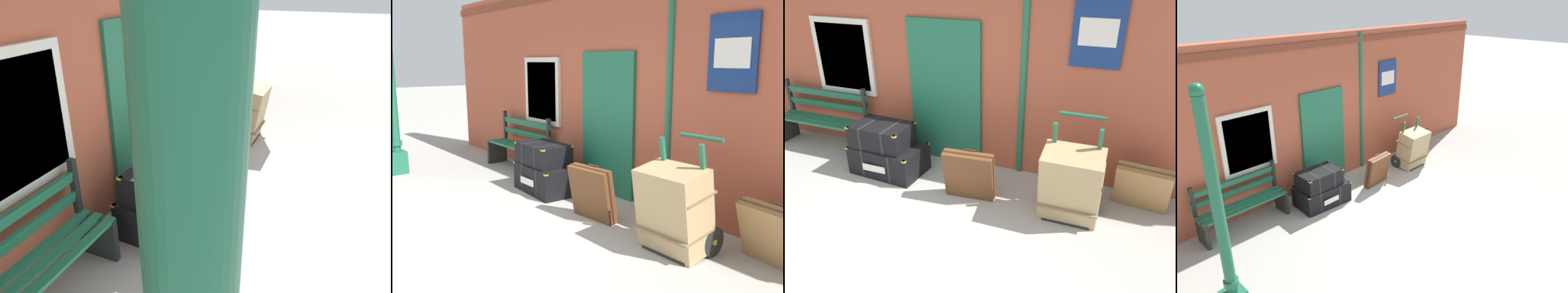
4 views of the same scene
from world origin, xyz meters
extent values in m
plane|color=#A3A099|center=(0.00, 0.00, 0.00)|extent=(60.00, 60.00, 0.00)
cube|color=#AD5138|center=(0.00, 2.60, 1.60)|extent=(10.40, 0.30, 3.20)
cube|color=#1E6647|center=(-0.21, 2.43, 1.05)|extent=(1.10, 0.05, 2.10)
cube|color=#123D2A|center=(-0.21, 2.41, 1.05)|extent=(0.06, 0.02, 2.10)
cube|color=silver|center=(-1.92, 2.43, 1.45)|extent=(1.04, 0.06, 1.16)
cube|color=silver|center=(-1.92, 2.41, 1.45)|extent=(0.88, 0.02, 1.00)
cylinder|color=#1E6647|center=(0.93, 2.45, 1.60)|extent=(0.09, 0.09, 3.14)
cube|color=navy|center=(1.80, 2.43, 2.05)|extent=(0.60, 0.02, 0.84)
cube|color=white|center=(1.80, 2.41, 2.05)|extent=(0.44, 0.01, 0.32)
cube|color=#1E6647|center=(-2.32, 1.96, 0.45)|extent=(1.60, 0.09, 0.04)
cube|color=#1E6647|center=(-2.32, 2.10, 0.45)|extent=(1.60, 0.09, 0.04)
cube|color=#1E6647|center=(-2.32, 2.24, 0.45)|extent=(1.60, 0.09, 0.04)
cube|color=#1E6647|center=(-2.32, 2.30, 0.65)|extent=(1.60, 0.05, 0.10)
cube|color=#1E6647|center=(-2.32, 2.30, 0.85)|extent=(1.60, 0.05, 0.10)
cube|color=black|center=(-3.08, 2.10, 0.23)|extent=(0.06, 0.40, 0.45)
cube|color=black|center=(-3.08, 2.30, 0.73)|extent=(0.06, 0.06, 0.56)
cube|color=black|center=(-1.56, 2.10, 0.23)|extent=(0.06, 0.40, 0.45)
cube|color=black|center=(-1.56, 2.30, 0.73)|extent=(0.06, 0.06, 0.56)
cube|color=black|center=(-0.84, 1.77, 0.21)|extent=(1.04, 0.71, 0.42)
cube|color=black|center=(-1.06, 1.79, 0.21)|extent=(0.08, 0.65, 0.43)
cube|color=black|center=(-0.61, 1.76, 0.21)|extent=(0.08, 0.65, 0.43)
cube|color=#B79338|center=(-1.34, 1.51, 0.41)|extent=(0.05, 0.05, 0.02)
cube|color=#B79338|center=(-0.38, 1.44, 0.41)|extent=(0.05, 0.05, 0.02)
cube|color=#B79338|center=(-1.29, 2.10, 0.41)|extent=(0.05, 0.05, 0.02)
cube|color=#B79338|center=(-0.34, 2.04, 0.41)|extent=(0.05, 0.05, 0.02)
cube|color=silver|center=(-0.87, 1.43, 0.21)|extent=(0.36, 0.01, 0.10)
cube|color=black|center=(-0.90, 1.75, 0.58)|extent=(0.81, 0.56, 0.32)
cube|color=black|center=(-1.08, 1.76, 0.58)|extent=(0.05, 0.55, 0.33)
cube|color=black|center=(-0.72, 1.75, 0.58)|extent=(0.05, 0.55, 0.33)
cube|color=#B79338|center=(-1.28, 1.51, 0.73)|extent=(0.05, 0.05, 0.02)
cube|color=#B79338|center=(-0.52, 1.49, 0.73)|extent=(0.05, 0.05, 0.02)
cube|color=#B79338|center=(-1.27, 2.01, 0.73)|extent=(0.05, 0.05, 0.02)
cube|color=#B79338|center=(-0.51, 1.99, 0.73)|extent=(0.05, 0.05, 0.02)
cube|color=black|center=(1.79, 1.54, 0.01)|extent=(0.56, 0.28, 0.03)
cube|color=#1E6647|center=(1.54, 1.74, 0.59)|extent=(0.04, 0.27, 1.19)
cube|color=#1E6647|center=(2.04, 1.74, 0.59)|extent=(0.04, 0.27, 1.19)
cylinder|color=#1E6647|center=(1.79, 1.97, 1.18)|extent=(0.54, 0.04, 0.04)
cylinder|color=black|center=(1.47, 1.80, 0.16)|extent=(0.04, 0.32, 0.32)
cylinder|color=#B79338|center=(1.47, 1.80, 0.16)|extent=(0.07, 0.06, 0.06)
cylinder|color=black|center=(2.11, 1.80, 0.16)|extent=(0.04, 0.32, 0.32)
cylinder|color=#B79338|center=(2.11, 1.80, 0.16)|extent=(0.07, 0.06, 0.06)
cube|color=tan|center=(1.79, 1.56, 0.47)|extent=(0.68, 0.57, 0.94)
cube|color=olive|center=(1.79, 1.56, 0.27)|extent=(0.70, 0.46, 0.10)
cube|color=olive|center=(1.79, 1.56, 0.66)|extent=(0.70, 0.46, 0.10)
cube|color=brown|center=(0.52, 1.53, 0.34)|extent=(0.66, 0.32, 0.69)
cylinder|color=#3A2112|center=(0.52, 1.54, 0.70)|extent=(0.16, 0.04, 0.03)
cube|color=#351E10|center=(0.52, 1.53, 0.34)|extent=(0.66, 0.20, 0.68)
cube|color=olive|center=(2.59, 2.06, 0.32)|extent=(0.67, 0.41, 0.63)
cylinder|color=brown|center=(2.59, 2.09, 0.63)|extent=(0.16, 0.05, 0.03)
cube|color=brown|center=(2.59, 2.06, 0.32)|extent=(0.67, 0.28, 0.60)
camera|label=1|loc=(-3.78, 0.17, 2.45)|focal=33.49mm
camera|label=2|loc=(4.47, -1.79, 1.96)|focal=39.60mm
camera|label=3|loc=(2.13, -2.30, 2.86)|focal=34.94mm
camera|label=4|loc=(-4.84, -3.55, 3.93)|focal=34.46mm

